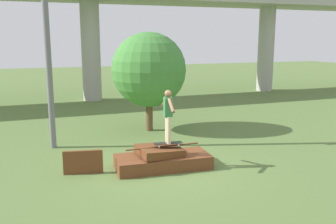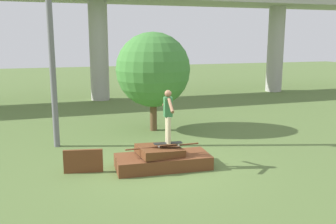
# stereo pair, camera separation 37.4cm
# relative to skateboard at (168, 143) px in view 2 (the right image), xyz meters

# --- Properties ---
(ground_plane) EXTENTS (80.00, 80.00, 0.00)m
(ground_plane) POSITION_rel_skateboard_xyz_m (-0.14, 0.06, -0.74)
(ground_plane) COLOR #567038
(scrap_pile) EXTENTS (2.74, 1.29, 0.66)m
(scrap_pile) POSITION_rel_skateboard_xyz_m (-0.15, 0.07, -0.48)
(scrap_pile) COLOR brown
(scrap_pile) RESTS_ON ground_plane
(scrap_plank_loose) EXTENTS (1.07, 0.29, 0.66)m
(scrap_plank_loose) POSITION_rel_skateboard_xyz_m (-2.34, 0.38, -0.41)
(scrap_plank_loose) COLOR brown
(scrap_plank_loose) RESTS_ON ground_plane
(skateboard) EXTENTS (0.83, 0.29, 0.09)m
(skateboard) POSITION_rel_skateboard_xyz_m (0.00, 0.00, 0.00)
(skateboard) COLOR black
(skateboard) RESTS_ON scrap_pile
(skater) EXTENTS (0.24, 1.17, 1.51)m
(skater) POSITION_rel_skateboard_xyz_m (0.00, 0.00, 0.88)
(skater) COLOR #C6B78E
(skater) RESTS_ON skateboard
(highway_overpass) EXTENTS (44.00, 4.03, 6.39)m
(highway_overpass) POSITION_rel_skateboard_xyz_m (-0.14, 12.84, 4.82)
(highway_overpass) COLOR #A8A59E
(highway_overpass) RESTS_ON ground_plane
(utility_pole) EXTENTS (1.30, 0.20, 8.17)m
(utility_pole) POSITION_rel_skateboard_xyz_m (-2.96, 3.27, 3.47)
(utility_pole) COLOR slate
(utility_pole) RESTS_ON ground_plane
(tree_behind_left) EXTENTS (2.93, 2.93, 3.91)m
(tree_behind_left) POSITION_rel_skateboard_xyz_m (0.83, 4.45, 1.71)
(tree_behind_left) COLOR brown
(tree_behind_left) RESTS_ON ground_plane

